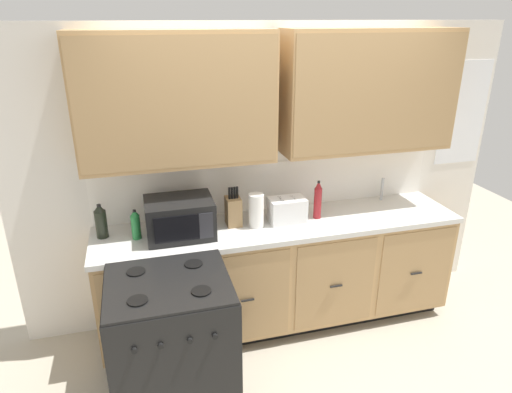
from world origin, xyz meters
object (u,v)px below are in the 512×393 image
at_px(paper_towel_roll, 256,210).
at_px(bottle_green, 136,225).
at_px(microwave, 180,218).
at_px(bottle_dark, 101,221).
at_px(stove_range, 173,345).
at_px(bottle_red, 318,200).
at_px(toaster, 287,210).
at_px(knife_block, 233,211).

height_order(paper_towel_roll, bottle_green, paper_towel_roll).
bearing_deg(paper_towel_roll, microwave, -179.59).
distance_m(microwave, paper_towel_roll, 0.57).
distance_m(bottle_green, bottle_dark, 0.25).
bearing_deg(microwave, paper_towel_roll, 0.41).
distance_m(stove_range, paper_towel_roll, 1.12).
bearing_deg(stove_range, bottle_red, 27.42).
xyz_separation_m(toaster, knife_block, (-0.41, 0.05, 0.02)).
bearing_deg(bottle_dark, paper_towel_roll, -5.91).
height_order(knife_block, bottle_red, same).
xyz_separation_m(knife_block, bottle_dark, (-0.96, 0.04, 0.01)).
xyz_separation_m(stove_range, paper_towel_roll, (0.72, 0.62, 0.60)).
xyz_separation_m(paper_towel_roll, bottle_green, (-0.88, 0.03, -0.02)).
bearing_deg(microwave, bottle_red, 1.36).
xyz_separation_m(bottle_red, bottle_green, (-1.39, 0.01, -0.04)).
xyz_separation_m(microwave, bottle_green, (-0.31, 0.03, -0.03)).
relative_size(microwave, bottle_dark, 1.88).
bearing_deg(microwave, bottle_green, 173.90).
relative_size(stove_range, knife_block, 3.06).
relative_size(knife_block, bottle_red, 1.00).
height_order(stove_range, bottle_green, bottle_green).
xyz_separation_m(stove_range, bottle_dark, (-0.40, 0.73, 0.59)).
relative_size(paper_towel_roll, bottle_red, 0.84).
height_order(stove_range, knife_block, knife_block).
bearing_deg(bottle_green, toaster, -0.38).
height_order(microwave, paper_towel_roll, microwave).
bearing_deg(bottle_red, knife_block, 175.64).
bearing_deg(bottle_red, toaster, 179.99).
xyz_separation_m(microwave, bottle_dark, (-0.55, 0.12, -0.02)).
xyz_separation_m(stove_range, toaster, (0.98, 0.64, 0.56)).
relative_size(paper_towel_roll, bottle_dark, 1.02).
height_order(toaster, bottle_green, bottle_green).
xyz_separation_m(bottle_green, bottle_dark, (-0.24, 0.09, 0.02)).
height_order(toaster, bottle_dark, bottle_dark).
height_order(toaster, bottle_red, bottle_red).
xyz_separation_m(microwave, knife_block, (0.41, 0.08, -0.02)).
relative_size(toaster, bottle_green, 1.25).
xyz_separation_m(knife_block, paper_towel_roll, (0.16, -0.07, 0.01)).
height_order(microwave, bottle_red, bottle_red).
relative_size(microwave, paper_towel_roll, 1.85).
bearing_deg(bottle_green, stove_range, -76.03).
relative_size(paper_towel_roll, bottle_green, 1.16).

